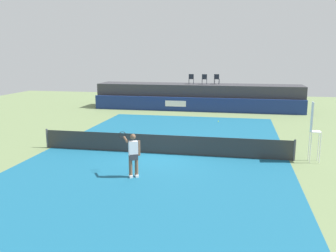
{
  "coord_description": "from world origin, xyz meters",
  "views": [
    {
      "loc": [
        3.62,
        -16.94,
        4.86
      ],
      "look_at": [
        -0.13,
        2.0,
        1.0
      ],
      "focal_mm": 38.79,
      "sensor_mm": 36.0,
      "label": 1
    }
  ],
  "objects_px": {
    "umpire_chair": "(313,128)",
    "tennis_player": "(133,154)",
    "spectator_chair_left": "(204,79)",
    "net_post_far": "(294,150)",
    "spectator_chair_center": "(217,79)",
    "net_post_near": "(47,138)",
    "spectator_chair_far_left": "(191,78)",
    "tennis_ball": "(218,121)"
  },
  "relations": [
    {
      "from": "umpire_chair",
      "to": "tennis_player",
      "type": "xyz_separation_m",
      "value": [
        -7.38,
        -3.58,
        -0.63
      ]
    },
    {
      "from": "spectator_chair_left",
      "to": "net_post_far",
      "type": "height_order",
      "value": "spectator_chair_left"
    },
    {
      "from": "spectator_chair_center",
      "to": "tennis_player",
      "type": "xyz_separation_m",
      "value": [
        -2.03,
        -19.09,
        -1.73
      ]
    },
    {
      "from": "net_post_near",
      "to": "tennis_player",
      "type": "relative_size",
      "value": 0.56
    },
    {
      "from": "spectator_chair_left",
      "to": "spectator_chair_center",
      "type": "relative_size",
      "value": 1.0
    },
    {
      "from": "spectator_chair_left",
      "to": "spectator_chair_center",
      "type": "bearing_deg",
      "value": 16.45
    },
    {
      "from": "umpire_chair",
      "to": "tennis_player",
      "type": "relative_size",
      "value": 1.56
    },
    {
      "from": "spectator_chair_far_left",
      "to": "net_post_near",
      "type": "height_order",
      "value": "spectator_chair_far_left"
    },
    {
      "from": "spectator_chair_far_left",
      "to": "tennis_ball",
      "type": "height_order",
      "value": "spectator_chair_far_left"
    },
    {
      "from": "spectator_chair_far_left",
      "to": "tennis_ball",
      "type": "relative_size",
      "value": 13.06
    },
    {
      "from": "spectator_chair_far_left",
      "to": "tennis_player",
      "type": "height_order",
      "value": "spectator_chair_far_left"
    },
    {
      "from": "spectator_chair_left",
      "to": "umpire_chair",
      "type": "height_order",
      "value": "spectator_chair_left"
    },
    {
      "from": "spectator_chair_center",
      "to": "tennis_ball",
      "type": "xyz_separation_m",
      "value": [
        0.59,
        -6.41,
        -2.66
      ]
    },
    {
      "from": "spectator_chair_center",
      "to": "umpire_chair",
      "type": "bearing_deg",
      "value": -70.96
    },
    {
      "from": "spectator_chair_far_left",
      "to": "umpire_chair",
      "type": "height_order",
      "value": "spectator_chair_far_left"
    },
    {
      "from": "spectator_chair_far_left",
      "to": "net_post_near",
      "type": "relative_size",
      "value": 0.89
    },
    {
      "from": "spectator_chair_left",
      "to": "tennis_player",
      "type": "relative_size",
      "value": 0.5
    },
    {
      "from": "spectator_chair_far_left",
      "to": "tennis_player",
      "type": "bearing_deg",
      "value": -89.39
    },
    {
      "from": "spectator_chair_left",
      "to": "net_post_far",
      "type": "distance_m",
      "value": 16.36
    },
    {
      "from": "net_post_far",
      "to": "tennis_ball",
      "type": "distance_m",
      "value": 9.95
    },
    {
      "from": "spectator_chair_left",
      "to": "net_post_far",
      "type": "xyz_separation_m",
      "value": [
        5.66,
        -15.19,
        -2.19
      ]
    },
    {
      "from": "tennis_player",
      "to": "net_post_near",
      "type": "bearing_deg",
      "value": 148.14
    },
    {
      "from": "spectator_chair_far_left",
      "to": "tennis_ball",
      "type": "bearing_deg",
      "value": -65.22
    },
    {
      "from": "spectator_chair_center",
      "to": "tennis_ball",
      "type": "relative_size",
      "value": 13.06
    },
    {
      "from": "spectator_chair_center",
      "to": "net_post_far",
      "type": "bearing_deg",
      "value": -73.46
    },
    {
      "from": "spectator_chair_far_left",
      "to": "umpire_chair",
      "type": "relative_size",
      "value": 0.32
    },
    {
      "from": "spectator_chair_far_left",
      "to": "spectator_chair_center",
      "type": "relative_size",
      "value": 1.0
    },
    {
      "from": "spectator_chair_left",
      "to": "umpire_chair",
      "type": "xyz_separation_m",
      "value": [
        6.41,
        -15.19,
        -1.11
      ]
    },
    {
      "from": "tennis_player",
      "to": "tennis_ball",
      "type": "distance_m",
      "value": 12.98
    },
    {
      "from": "tennis_ball",
      "to": "tennis_player",
      "type": "bearing_deg",
      "value": -101.71
    },
    {
      "from": "spectator_chair_left",
      "to": "net_post_near",
      "type": "height_order",
      "value": "spectator_chair_left"
    },
    {
      "from": "spectator_chair_far_left",
      "to": "tennis_player",
      "type": "distance_m",
      "value": 18.89
    },
    {
      "from": "spectator_chair_left",
      "to": "net_post_near",
      "type": "relative_size",
      "value": 0.89
    },
    {
      "from": "spectator_chair_far_left",
      "to": "net_post_far",
      "type": "distance_m",
      "value": 16.84
    },
    {
      "from": "net_post_near",
      "to": "net_post_far",
      "type": "height_order",
      "value": "same"
    },
    {
      "from": "spectator_chair_far_left",
      "to": "spectator_chair_left",
      "type": "bearing_deg",
      "value": -1.65
    },
    {
      "from": "spectator_chair_far_left",
      "to": "spectator_chair_center",
      "type": "distance_m",
      "value": 2.25
    },
    {
      "from": "spectator_chair_left",
      "to": "tennis_ball",
      "type": "height_order",
      "value": "spectator_chair_left"
    },
    {
      "from": "net_post_far",
      "to": "tennis_player",
      "type": "xyz_separation_m",
      "value": [
        -6.64,
        -3.58,
        0.46
      ]
    },
    {
      "from": "spectator_chair_far_left",
      "to": "net_post_near",
      "type": "bearing_deg",
      "value": -110.06
    },
    {
      "from": "umpire_chair",
      "to": "spectator_chair_center",
      "type": "bearing_deg",
      "value": 109.04
    },
    {
      "from": "spectator_chair_center",
      "to": "spectator_chair_left",
      "type": "bearing_deg",
      "value": -163.55
    }
  ]
}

